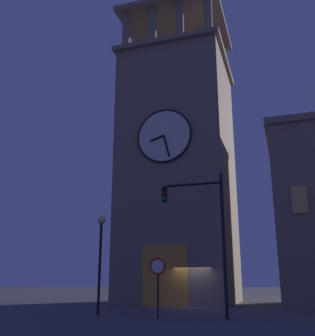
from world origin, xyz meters
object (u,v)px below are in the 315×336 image
Objects in this scene: street_lamp at (101,244)px; traffic_signal_near at (205,222)px; clocktower at (179,169)px; no_horn_sign at (158,270)px.

traffic_signal_near is at bearing 179.61° from street_lamp.
traffic_signal_near is at bearing 109.63° from clocktower.
no_horn_sign is (-3.31, 0.80, -1.35)m from street_lamp.
clocktower is 4.11× the size of traffic_signal_near.
street_lamp is (5.42, -0.04, -0.87)m from traffic_signal_near.
clocktower is 14.49m from traffic_signal_near.
street_lamp is at bearing -0.39° from traffic_signal_near.
no_horn_sign is at bearing 19.90° from traffic_signal_near.
clocktower reaches higher than street_lamp.
clocktower is at bearing -94.86° from street_lamp.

